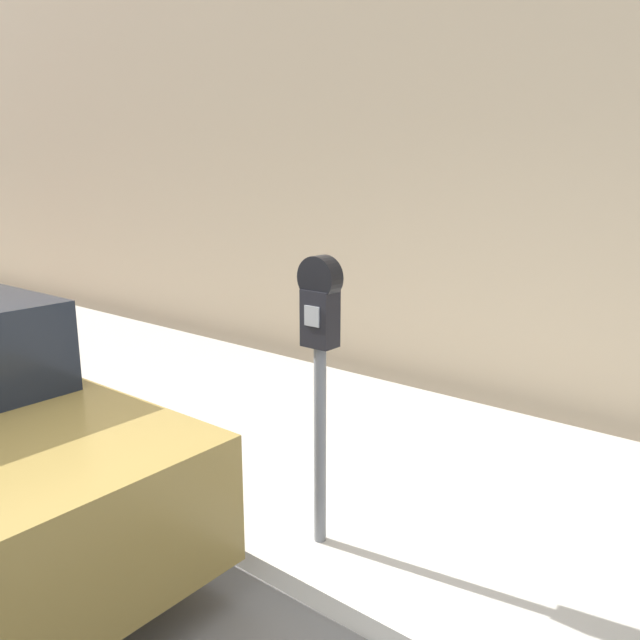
% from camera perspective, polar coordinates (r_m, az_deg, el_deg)
% --- Properties ---
extents(sidewalk, '(24.00, 2.80, 0.12)m').
position_cam_1_polar(sidewalk, '(4.46, 6.97, -13.36)').
color(sidewalk, '#BCB7AD').
rests_on(sidewalk, ground_plane).
extents(building_facade, '(24.00, 0.30, 6.62)m').
position_cam_1_polar(building_facade, '(5.78, 18.80, 25.16)').
color(building_facade, tan).
rests_on(building_facade, ground_plane).
extents(parking_meter, '(0.22, 0.13, 1.54)m').
position_cam_1_polar(parking_meter, '(3.13, -0.00, -2.45)').
color(parking_meter, slate).
rests_on(parking_meter, sidewalk).
extents(fire_hydrant, '(0.26, 0.26, 0.75)m').
position_cam_1_polar(fire_hydrant, '(5.50, -23.45, -4.36)').
color(fire_hydrant, '#999EA3').
rests_on(fire_hydrant, sidewalk).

